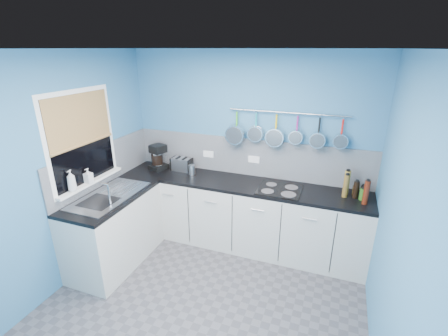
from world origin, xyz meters
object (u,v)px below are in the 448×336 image
Objects in this scene: coffee_maker at (158,157)px; hob at (280,190)px; toaster at (182,164)px; canister at (192,170)px; paper_towel at (158,160)px; soap_bottle_b at (88,176)px; soap_bottle_a at (71,181)px.

coffee_maker reaches higher than hob.
hob is (1.42, -0.19, -0.08)m from toaster.
canister is (0.20, -0.09, -0.02)m from toaster.
coffee_maker is 0.54m from canister.
coffee_maker is (0.00, 0.00, 0.04)m from paper_towel.
toaster reaches higher than canister.
soap_bottle_b is 1.30× the size of canister.
coffee_maker reaches higher than toaster.
canister is at bearing 18.48° from coffee_maker.
soap_bottle_b reaches higher than hob.
paper_towel is (0.31, 0.98, -0.10)m from soap_bottle_b.
soap_bottle_b reaches higher than toaster.
soap_bottle_b is 1.25m from toaster.
soap_bottle_a is 1.39× the size of soap_bottle_b.
soap_bottle_a reaches higher than canister.
toaster is at bearing 155.74° from canister.
paper_towel is 1.00× the size of toaster.
hob is at bearing -3.54° from toaster.
canister is (0.84, 1.22, -0.20)m from soap_bottle_a.
paper_towel is at bearing 76.00° from soap_bottle_a.
soap_bottle_b is 0.49× the size of coffee_maker.
toaster reaches higher than hob.
soap_bottle_b is 1.04m from coffee_maker.
soap_bottle_b is (0.00, 0.24, -0.03)m from soap_bottle_a.
soap_bottle_b is at bearing -156.72° from hob.
coffee_maker is at bearing 72.78° from soap_bottle_b.
soap_bottle_a is 0.69× the size of coffee_maker.
toaster is at bearing 33.28° from coffee_maker.
canister is (0.53, -0.01, -0.11)m from coffee_maker.
canister is at bearing -20.31° from toaster.
paper_towel is at bearing -161.73° from toaster.
toaster is 0.22m from canister.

